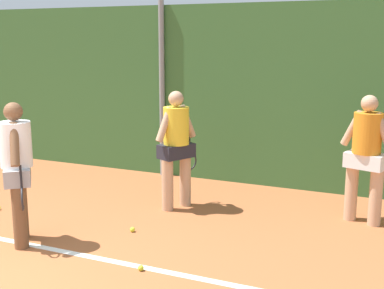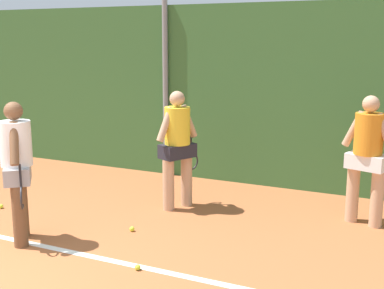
{
  "view_description": "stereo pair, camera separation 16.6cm",
  "coord_description": "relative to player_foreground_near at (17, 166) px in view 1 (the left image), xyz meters",
  "views": [
    {
      "loc": [
        4.28,
        -3.34,
        2.51
      ],
      "look_at": [
        1.55,
        2.87,
        1.12
      ],
      "focal_mm": 48.07,
      "sensor_mm": 36.0,
      "label": 1
    },
    {
      "loc": [
        4.43,
        -3.27,
        2.51
      ],
      "look_at": [
        1.55,
        2.87,
        1.12
      ],
      "focal_mm": 48.07,
      "sensor_mm": 36.0,
      "label": 2
    }
  ],
  "objects": [
    {
      "name": "player_backcourt_far",
      "position": [
        3.83,
        2.49,
        0.01
      ],
      "size": [
        0.73,
        0.44,
        1.78
      ],
      "rotation": [
        0.0,
        0.0,
        5.99
      ],
      "color": "tan",
      "rests_on": "ground_plane"
    },
    {
      "name": "player_foreground_near",
      "position": [
        0.0,
        0.0,
        0.0
      ],
      "size": [
        0.62,
        0.61,
        1.77
      ],
      "rotation": [
        0.0,
        0.0,
        5.42
      ],
      "color": "brown",
      "rests_on": "ground_plane"
    },
    {
      "name": "player_midcourt",
      "position": [
        1.19,
        2.04,
        -0.0
      ],
      "size": [
        0.5,
        0.77,
        1.77
      ],
      "rotation": [
        0.0,
        0.0,
        1.13
      ],
      "color": "tan",
      "rests_on": "ground_plane"
    },
    {
      "name": "court_baseline_paint",
      "position": [
        0.12,
        -0.02,
        -0.99
      ],
      "size": [
        14.98,
        0.1,
        0.01
      ],
      "primitive_type": "cube",
      "color": "white",
      "rests_on": "ground_plane"
    },
    {
      "name": "hedge_fence_backdrop",
      "position": [
        0.12,
        3.84,
        0.56
      ],
      "size": [
        20.5,
        0.25,
        3.11
      ],
      "primitive_type": "cube",
      "color": "#386633",
      "rests_on": "ground_plane"
    },
    {
      "name": "tennis_ball_5",
      "position": [
        1.76,
        -0.1,
        -0.96
      ],
      "size": [
        0.07,
        0.07,
        0.07
      ],
      "primitive_type": "sphere",
      "color": "#CCDB33",
      "rests_on": "ground_plane"
    },
    {
      "name": "ground_plane",
      "position": [
        0.12,
        0.16,
        -0.99
      ],
      "size": [
        31.54,
        31.54,
        0.0
      ],
      "primitive_type": "plane",
      "color": "#A85B33"
    },
    {
      "name": "tennis_ball_8",
      "position": [
        1.08,
        0.88,
        -0.96
      ],
      "size": [
        0.07,
        0.07,
        0.07
      ],
      "primitive_type": "sphere",
      "color": "#CCDB33",
      "rests_on": "ground_plane"
    },
    {
      "name": "fence_post_center",
      "position": [
        0.12,
        3.66,
        0.66
      ],
      "size": [
        0.1,
        0.1,
        3.3
      ],
      "primitive_type": "cylinder",
      "color": "gray",
      "rests_on": "ground_plane"
    }
  ]
}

